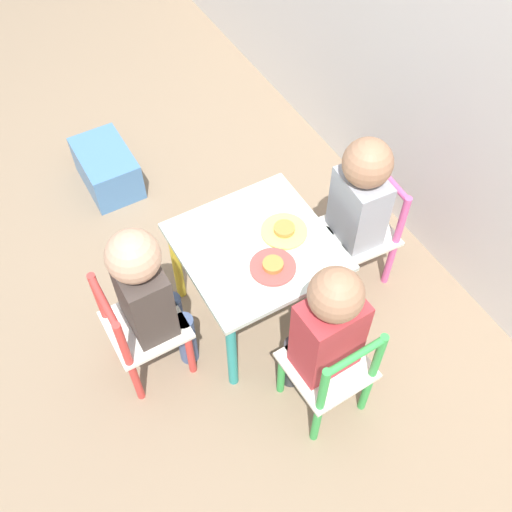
{
  "coord_description": "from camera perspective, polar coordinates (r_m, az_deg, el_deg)",
  "views": [
    {
      "loc": [
        1.12,
        -0.64,
        2.06
      ],
      "look_at": [
        0.0,
        0.0,
        0.37
      ],
      "focal_mm": 42.0,
      "sensor_mm": 36.0,
      "label": 1
    }
  ],
  "objects": [
    {
      "name": "plate_right",
      "position": [
        2.01,
        1.62,
        -0.99
      ],
      "size": [
        0.16,
        0.16,
        0.03
      ],
      "color": "#E54C47",
      "rests_on": "kids_table"
    },
    {
      "name": "child_front",
      "position": [
        1.98,
        -10.24,
        -3.39
      ],
      "size": [
        0.2,
        0.22,
        0.73
      ],
      "rotation": [
        0.0,
        0.0,
        -3.13
      ],
      "color": "#4C608E",
      "rests_on": "ground_plane"
    },
    {
      "name": "kids_table",
      "position": [
        2.13,
        -0.0,
        -0.12
      ],
      "size": [
        0.51,
        0.51,
        0.43
      ],
      "color": "silver",
      "rests_on": "ground_plane"
    },
    {
      "name": "chair_green",
      "position": [
        2.04,
        7.13,
        -10.93
      ],
      "size": [
        0.27,
        0.27,
        0.51
      ],
      "rotation": [
        0.0,
        0.0,
        -1.53
      ],
      "color": "silver",
      "rests_on": "ground_plane"
    },
    {
      "name": "child_back",
      "position": [
        2.21,
        9.52,
        5.0
      ],
      "size": [
        0.21,
        0.23,
        0.73
      ],
      "rotation": [
        0.0,
        0.0,
        -0.06
      ],
      "color": "#4C608E",
      "rests_on": "ground_plane"
    },
    {
      "name": "chair_pink",
      "position": [
        2.39,
        10.09,
        2.24
      ],
      "size": [
        0.27,
        0.27,
        0.51
      ],
      "rotation": [
        0.0,
        0.0,
        -0.06
      ],
      "color": "silver",
      "rests_on": "ground_plane"
    },
    {
      "name": "ground_plane",
      "position": [
        2.43,
        -0.0,
        -5.22
      ],
      "size": [
        6.0,
        6.0,
        0.0
      ],
      "primitive_type": "plane",
      "color": "#8C755B"
    },
    {
      "name": "storage_bin",
      "position": [
        2.89,
        -14.0,
        8.11
      ],
      "size": [
        0.35,
        0.22,
        0.2
      ],
      "color": "#4C7FB7",
      "rests_on": "ground_plane"
    },
    {
      "name": "plate_back",
      "position": [
        2.11,
        2.7,
        2.43
      ],
      "size": [
        0.17,
        0.17,
        0.03
      ],
      "color": "#EADB66",
      "rests_on": "kids_table"
    },
    {
      "name": "child_right",
      "position": [
        1.88,
        6.64,
        -6.91
      ],
      "size": [
        0.22,
        0.21,
        0.74
      ],
      "rotation": [
        0.0,
        0.0,
        -1.53
      ],
      "color": "#38383D",
      "rests_on": "ground_plane"
    },
    {
      "name": "chair_red",
      "position": [
        2.14,
        -10.96,
        -6.96
      ],
      "size": [
        0.26,
        0.26,
        0.51
      ],
      "rotation": [
        0.0,
        0.0,
        -3.13
      ],
      "color": "silver",
      "rests_on": "ground_plane"
    }
  ]
}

